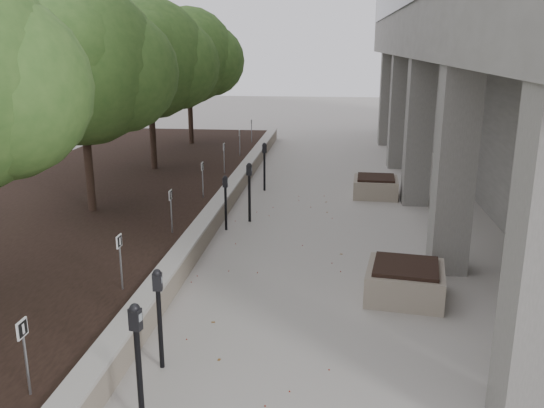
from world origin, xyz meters
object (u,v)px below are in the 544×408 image
at_px(parking_meter_1, 139,366).
at_px(parking_meter_4, 226,203).
at_px(planter_back, 376,186).
at_px(parking_meter_3, 249,192).
at_px(crabapple_tree_5, 189,76).
at_px(parking_meter_2, 160,319).
at_px(parking_meter_5, 264,167).
at_px(crabapple_tree_3, 83,99).
at_px(planter_front, 405,281).
at_px(crabapple_tree_4, 150,85).

xyz_separation_m(parking_meter_1, parking_meter_4, (-0.39, 7.38, -0.11)).
bearing_deg(planter_back, parking_meter_3, -138.90).
bearing_deg(crabapple_tree_5, parking_meter_2, -77.40).
distance_m(parking_meter_5, planter_back, 3.40).
distance_m(crabapple_tree_3, planter_back, 8.52).
distance_m(parking_meter_3, parking_meter_5, 3.22).
bearing_deg(parking_meter_4, planter_front, -39.27).
distance_m(parking_meter_3, planter_back, 4.46).
relative_size(parking_meter_1, planter_front, 1.18).
relative_size(planter_front, planter_back, 1.04).
relative_size(crabapple_tree_3, parking_meter_2, 3.69).
bearing_deg(parking_meter_5, parking_meter_1, -110.50).
distance_m(parking_meter_2, parking_meter_5, 10.11).
xyz_separation_m(crabapple_tree_3, parking_meter_4, (3.35, 0.02, -2.44)).
xyz_separation_m(parking_meter_2, parking_meter_3, (0.21, 6.89, 0.03)).
bearing_deg(parking_meter_2, parking_meter_5, 83.19).
distance_m(crabapple_tree_5, planter_front, 15.50).
height_order(crabapple_tree_3, parking_meter_4, crabapple_tree_3).
bearing_deg(planter_front, crabapple_tree_5, 118.31).
relative_size(crabapple_tree_3, crabapple_tree_5, 1.00).
height_order(crabapple_tree_3, crabapple_tree_5, same).
relative_size(crabapple_tree_4, parking_meter_3, 3.57).
relative_size(crabapple_tree_5, parking_meter_2, 3.69).
bearing_deg(parking_meter_5, parking_meter_3, -109.89).
distance_m(crabapple_tree_3, planter_front, 8.47).
height_order(crabapple_tree_5, parking_meter_5, crabapple_tree_5).
distance_m(parking_meter_1, planter_front, 5.29).
relative_size(parking_meter_4, planter_front, 1.02).
bearing_deg(planter_back, parking_meter_2, -109.92).
height_order(crabapple_tree_5, parking_meter_1, crabapple_tree_5).
distance_m(crabapple_tree_4, parking_meter_4, 6.48).
xyz_separation_m(crabapple_tree_3, parking_meter_2, (3.60, -6.13, -2.38)).
distance_m(parking_meter_1, parking_meter_2, 1.25).
height_order(parking_meter_1, planter_front, parking_meter_1).
height_order(crabapple_tree_3, parking_meter_2, crabapple_tree_3).
bearing_deg(parking_meter_5, planter_back, -25.49).
height_order(crabapple_tree_3, parking_meter_3, crabapple_tree_3).
relative_size(crabapple_tree_3, crabapple_tree_4, 1.00).
bearing_deg(parking_meter_3, parking_meter_2, -85.08).
xyz_separation_m(crabapple_tree_4, planter_front, (7.23, -8.42, -2.81)).
xyz_separation_m(crabapple_tree_5, parking_meter_1, (3.74, -17.37, -2.34)).
distance_m(parking_meter_1, parking_meter_5, 11.35).
relative_size(crabapple_tree_4, parking_meter_2, 3.69).
xyz_separation_m(crabapple_tree_4, parking_meter_2, (3.60, -11.13, -2.38)).
distance_m(crabapple_tree_3, parking_meter_5, 5.99).
distance_m(crabapple_tree_3, parking_meter_4, 4.15).
bearing_deg(crabapple_tree_3, parking_meter_3, 11.22).
relative_size(parking_meter_2, planter_front, 1.11).
height_order(parking_meter_3, parking_meter_5, parking_meter_3).
xyz_separation_m(parking_meter_1, planter_back, (3.42, 11.04, -0.49)).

